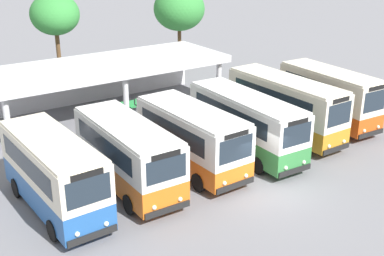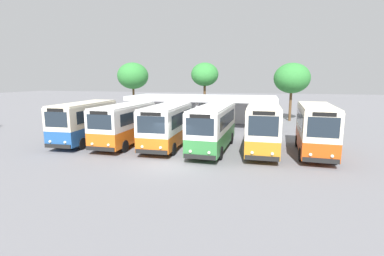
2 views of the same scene
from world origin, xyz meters
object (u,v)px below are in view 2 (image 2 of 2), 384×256
city_bus_nearest_orange (85,121)px  waiting_chair_fifth_seat (209,123)px  waiting_chair_second_from_end (194,123)px  city_bus_far_end_green (316,128)px  city_bus_second_in_row (125,123)px  city_bus_middle_cream (167,125)px  waiting_chair_fourth_seat (204,123)px  waiting_chair_far_end_seat (214,123)px  waiting_chair_end_by_column (189,122)px  city_bus_fourth_amber (213,126)px  waiting_chair_middle_seat (199,123)px  city_bus_fifth_blue (263,125)px

city_bus_nearest_orange → waiting_chair_fifth_seat: size_ratio=8.45×
city_bus_nearest_orange → waiting_chair_fifth_seat: 12.92m
waiting_chair_second_from_end → city_bus_far_end_green: bearing=-39.1°
city_bus_second_in_row → city_bus_middle_cream: 3.59m
waiting_chair_fourth_seat → waiting_chair_far_end_seat: (1.16, 0.06, 0.00)m
city_bus_far_end_green → waiting_chair_far_end_seat: city_bus_far_end_green is taller
waiting_chair_end_by_column → waiting_chair_second_from_end: same height
city_bus_fourth_amber → waiting_chair_middle_seat: 10.02m
waiting_chair_fourth_seat → waiting_chair_far_end_seat: 1.16m
city_bus_second_in_row → waiting_chair_middle_seat: (3.93, 9.39, -1.28)m
city_bus_fourth_amber → city_bus_fifth_blue: 3.65m
waiting_chair_middle_seat → city_bus_middle_cream: bearing=-92.1°
city_bus_far_end_green → waiting_chair_fourth_seat: (-9.83, 8.93, -1.40)m
waiting_chair_end_by_column → city_bus_nearest_orange: bearing=-123.4°
city_bus_middle_cream → city_bus_second_in_row: bearing=179.0°
city_bus_middle_cream → waiting_chair_end_by_column: city_bus_middle_cream is taller
waiting_chair_fourth_seat → waiting_chair_middle_seat: bearing=-175.0°
city_bus_middle_cream → waiting_chair_fourth_seat: bearing=84.4°
waiting_chair_fourth_seat → waiting_chair_end_by_column: bearing=177.3°
city_bus_middle_cream → waiting_chair_fourth_seat: 9.64m
waiting_chair_middle_seat → waiting_chair_fourth_seat: (0.58, 0.05, 0.00)m
city_bus_fourth_amber → waiting_chair_middle_seat: (-3.24, 9.39, -1.30)m
city_bus_fourth_amber → city_bus_far_end_green: size_ratio=1.13×
waiting_chair_end_by_column → waiting_chair_fifth_seat: 2.32m
city_bus_far_end_green → city_bus_fifth_blue: bearing=177.2°
city_bus_fifth_blue → city_bus_far_end_green: bearing=-2.8°
city_bus_nearest_orange → waiting_chair_far_end_seat: size_ratio=8.45×
city_bus_fourth_amber → city_bus_fifth_blue: (3.59, 0.69, 0.11)m
city_bus_second_in_row → city_bus_fourth_amber: 7.17m
city_bus_middle_cream → waiting_chair_second_from_end: (-0.23, 9.51, -1.29)m
city_bus_middle_cream → city_bus_fifth_blue: (7.17, 0.75, 0.12)m
city_bus_far_end_green → waiting_chair_fifth_seat: 12.89m
waiting_chair_second_from_end → waiting_chair_far_end_seat: (2.31, 0.06, 0.00)m
city_bus_second_in_row → waiting_chair_fourth_seat: (4.51, 9.44, -1.28)m
waiting_chair_middle_seat → waiting_chair_fifth_seat: size_ratio=1.00×
waiting_chair_fourth_seat → waiting_chair_fifth_seat: (0.58, -0.07, 0.00)m
city_bus_nearest_orange → waiting_chair_second_from_end: size_ratio=8.45×
waiting_chair_middle_seat → waiting_chair_far_end_seat: same height
waiting_chair_fourth_seat → city_bus_nearest_orange: bearing=-130.3°
city_bus_second_in_row → city_bus_fourth_amber: bearing=0.0°
city_bus_middle_cream → waiting_chair_fifth_seat: bearing=81.0°
city_bus_second_in_row → waiting_chair_far_end_seat: size_ratio=8.55×
city_bus_nearest_orange → waiting_chair_fourth_seat: city_bus_nearest_orange is taller
city_bus_fourth_amber → waiting_chair_far_end_seat: size_ratio=9.37×
waiting_chair_end_by_column → waiting_chair_middle_seat: size_ratio=1.00×
city_bus_nearest_orange → city_bus_fourth_amber: (10.76, 0.11, -0.03)m
city_bus_second_in_row → waiting_chair_far_end_seat: bearing=59.2°
waiting_chair_fifth_seat → waiting_chair_far_end_seat: (0.58, 0.13, 0.00)m
city_bus_middle_cream → waiting_chair_middle_seat: bearing=87.9°
waiting_chair_second_from_end → waiting_chair_fourth_seat: 1.16m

